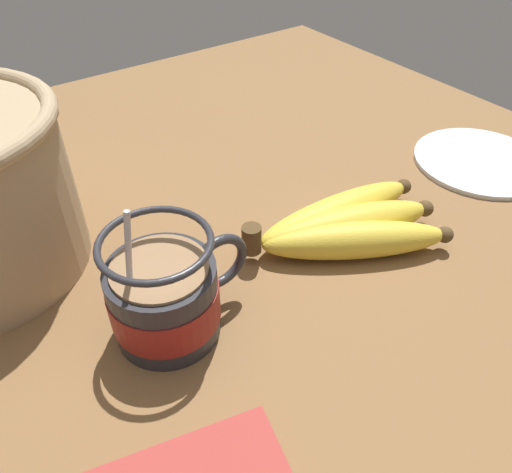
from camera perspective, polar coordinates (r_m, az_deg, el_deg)
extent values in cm
cube|color=brown|center=(52.16, -2.73, -5.45)|extent=(110.26, 110.26, 3.96)
cylinder|color=#28282D|center=(43.56, -10.40, -7.18)|extent=(9.27, 9.27, 7.39)
cylinder|color=maroon|center=(43.66, -10.38, -7.30)|extent=(9.47, 9.47, 3.56)
torus|color=#28282D|center=(44.28, -4.21, -2.94)|extent=(5.78, 0.90, 5.78)
cylinder|color=#997551|center=(40.89, -11.02, -3.58)|extent=(8.07, 8.07, 0.40)
torus|color=#28282D|center=(39.11, -11.51, -0.75)|extent=(9.27, 9.27, 0.60)
cylinder|color=#B2B2B7|center=(40.14, -14.24, -4.72)|extent=(2.27, 0.50, 12.57)
ellipsoid|color=#B2B2B7|center=(44.84, -11.92, -9.93)|extent=(3.00, 2.00, 0.80)
cylinder|color=#4C381E|center=(49.76, -0.47, -0.34)|extent=(2.00, 2.00, 3.00)
ellipsoid|color=gold|center=(52.15, 11.20, -0.43)|extent=(18.52, 13.03, 3.90)
sphere|color=#4C381E|center=(55.45, 20.78, 0.19)|extent=(1.76, 1.76, 1.76)
ellipsoid|color=gold|center=(53.73, 10.33, 1.25)|extent=(19.48, 9.65, 4.09)
sphere|color=#4C381E|center=(58.30, 18.76, 3.05)|extent=(1.84, 1.84, 1.84)
ellipsoid|color=gold|center=(55.42, 9.25, 2.68)|extent=(19.97, 5.52, 3.94)
sphere|color=#4C381E|center=(61.31, 16.51, 5.51)|extent=(1.77, 1.77, 1.77)
cylinder|color=silver|center=(73.01, 24.27, 7.86)|extent=(17.20, 17.20, 0.60)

